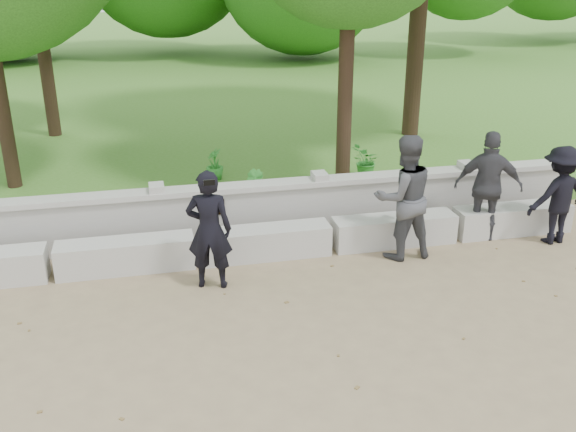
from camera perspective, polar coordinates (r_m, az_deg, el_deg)
ground at (r=7.73m, az=-6.63°, el=-10.20°), size 80.00×80.00×0.00m
lawn at (r=20.92m, az=-11.18°, el=10.63°), size 40.00×22.00×0.25m
concrete_bench at (r=9.30m, az=-8.05°, el=-2.88°), size 11.90×0.45×0.45m
parapet_wall at (r=9.85m, az=-8.50°, el=0.06°), size 12.50×0.35×0.90m
man_main at (r=8.40m, az=-7.02°, el=-1.23°), size 0.67×0.61×1.63m
visitor_left at (r=9.31m, az=10.25°, el=1.64°), size 0.93×0.75×1.84m
visitor_mid at (r=10.53m, az=22.92°, el=1.72°), size 1.04×0.67×1.53m
visitor_right at (r=10.26m, az=17.38°, el=2.54°), size 1.09×0.82×1.72m
shrub_b at (r=10.58m, az=-2.95°, el=2.42°), size 0.41×0.43×0.63m
shrub_c at (r=12.12m, az=6.94°, el=4.82°), size 0.72×0.73×0.61m
shrub_d at (r=12.02m, az=-6.54°, el=4.61°), size 0.34×0.36×0.58m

